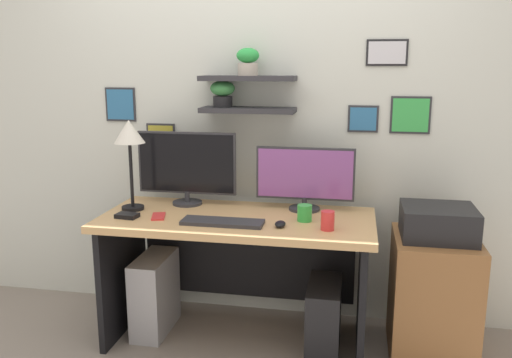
% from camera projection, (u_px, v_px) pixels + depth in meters
% --- Properties ---
extents(ground_plane, '(8.00, 8.00, 0.00)m').
position_uv_depth(ground_plane, '(238.00, 339.00, 3.12)').
color(ground_plane, gray).
extents(back_wall_assembly, '(4.40, 0.24, 2.70)m').
position_uv_depth(back_wall_assembly, '(252.00, 103.00, 3.25)').
color(back_wall_assembly, silver).
rests_on(back_wall_assembly, ground).
extents(desk, '(1.53, 0.68, 0.75)m').
position_uv_depth(desk, '(239.00, 250.00, 3.05)').
color(desk, tan).
rests_on(desk, ground).
extents(monitor_left, '(0.61, 0.18, 0.44)m').
position_uv_depth(monitor_left, '(187.00, 166.00, 3.18)').
color(monitor_left, '#2D2D33').
rests_on(monitor_left, desk).
extents(monitor_right, '(0.57, 0.18, 0.37)m').
position_uv_depth(monitor_right, '(305.00, 177.00, 3.06)').
color(monitor_right, '#2D2D33').
rests_on(monitor_right, desk).
extents(keyboard, '(0.44, 0.14, 0.02)m').
position_uv_depth(keyboard, '(223.00, 222.00, 2.82)').
color(keyboard, '#2D2D33').
rests_on(keyboard, desk).
extents(computer_mouse, '(0.06, 0.09, 0.03)m').
position_uv_depth(computer_mouse, '(280.00, 224.00, 2.77)').
color(computer_mouse, black).
rests_on(computer_mouse, desk).
extents(desk_lamp, '(0.18, 0.18, 0.53)m').
position_uv_depth(desk_lamp, '(129.00, 139.00, 3.02)').
color(desk_lamp, black).
rests_on(desk_lamp, desk).
extents(cell_phone, '(0.11, 0.15, 0.01)m').
position_uv_depth(cell_phone, '(158.00, 216.00, 2.94)').
color(cell_phone, red).
rests_on(cell_phone, desk).
extents(coffee_mug, '(0.08, 0.08, 0.09)m').
position_uv_depth(coffee_mug, '(305.00, 213.00, 2.87)').
color(coffee_mug, green).
rests_on(coffee_mug, desk).
extents(pen_cup, '(0.07, 0.07, 0.10)m').
position_uv_depth(pen_cup, '(328.00, 221.00, 2.71)').
color(pen_cup, red).
rests_on(pen_cup, desk).
extents(scissors_tray, '(0.13, 0.09, 0.02)m').
position_uv_depth(scissors_tray, '(127.00, 216.00, 2.93)').
color(scissors_tray, black).
rests_on(scissors_tray, desk).
extents(drawer_cabinet, '(0.44, 0.50, 0.68)m').
position_uv_depth(drawer_cabinet, '(432.00, 296.00, 2.90)').
color(drawer_cabinet, brown).
rests_on(drawer_cabinet, ground).
extents(printer, '(0.38, 0.34, 0.17)m').
position_uv_depth(printer, '(438.00, 222.00, 2.81)').
color(printer, black).
rests_on(printer, drawer_cabinet).
extents(computer_tower_left, '(0.18, 0.40, 0.47)m').
position_uv_depth(computer_tower_left, '(155.00, 294.00, 3.18)').
color(computer_tower_left, '#99999E').
rests_on(computer_tower_left, ground).
extents(computer_tower_right, '(0.18, 0.40, 0.40)m').
position_uv_depth(computer_tower_right, '(324.00, 318.00, 2.94)').
color(computer_tower_right, black).
rests_on(computer_tower_right, ground).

